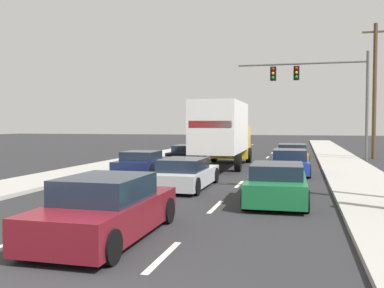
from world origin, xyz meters
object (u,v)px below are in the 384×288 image
(car_navy, at_px, (143,163))
(box_truck, at_px, (223,131))
(traffic_signal_mast, at_px, (313,82))
(car_blue, at_px, (290,163))
(car_black, at_px, (187,154))
(utility_pole_mid, at_px, (375,90))
(car_silver, at_px, (186,174))
(car_orange, at_px, (292,155))
(car_green, at_px, (277,184))
(car_maroon, at_px, (106,210))

(car_navy, relative_size, box_truck, 0.49)
(traffic_signal_mast, bearing_deg, car_blue, -97.75)
(car_black, bearing_deg, utility_pole_mid, 23.96)
(car_black, bearing_deg, car_navy, -92.59)
(box_truck, xyz_separation_m, car_silver, (0.06, -8.38, -1.56))
(car_orange, bearing_deg, traffic_signal_mast, 68.72)
(car_green, bearing_deg, car_orange, 89.41)
(car_maroon, distance_m, car_orange, 19.63)
(car_maroon, distance_m, traffic_signal_mast, 23.66)
(car_orange, bearing_deg, car_green, -90.59)
(box_truck, distance_m, utility_pole_mid, 12.95)
(car_orange, height_order, utility_pole_mid, utility_pole_mid)
(traffic_signal_mast, height_order, utility_pole_mid, utility_pole_mid)
(car_black, distance_m, traffic_signal_mast, 10.18)
(car_maroon, relative_size, car_orange, 0.93)
(car_orange, bearing_deg, car_silver, -107.53)
(car_maroon, relative_size, car_blue, 1.02)
(car_black, height_order, car_blue, car_blue)
(car_black, xyz_separation_m, car_silver, (3.02, -11.39, 0.02))
(car_navy, distance_m, car_orange, 10.48)
(traffic_signal_mast, bearing_deg, utility_pole_mid, 21.44)
(car_green, bearing_deg, car_maroon, -121.70)
(car_blue, relative_size, utility_pole_mid, 0.45)
(car_orange, bearing_deg, utility_pole_mid, 42.04)
(car_maroon, bearing_deg, box_truck, 91.15)
(utility_pole_mid, bearing_deg, box_truck, -137.80)
(box_truck, distance_m, car_green, 11.16)
(car_silver, distance_m, car_blue, 6.92)
(car_silver, xyz_separation_m, car_blue, (3.77, 5.81, 0.02))
(utility_pole_mid, bearing_deg, car_navy, -134.81)
(car_silver, height_order, car_maroon, car_maroon)
(car_silver, relative_size, car_maroon, 1.01)
(car_navy, height_order, car_silver, car_silver)
(traffic_signal_mast, bearing_deg, car_green, -94.78)
(box_truck, xyz_separation_m, car_blue, (3.83, -2.57, -1.54))
(car_silver, bearing_deg, car_blue, 57.03)
(box_truck, relative_size, traffic_signal_mast, 0.95)
(car_silver, height_order, traffic_signal_mast, traffic_signal_mast)
(car_maroon, height_order, car_blue, car_maroon)
(box_truck, height_order, car_orange, box_truck)
(car_maroon, height_order, traffic_signal_mast, traffic_signal_mast)
(traffic_signal_mast, bearing_deg, box_truck, -126.82)
(box_truck, bearing_deg, car_maroon, -88.85)
(car_orange, distance_m, car_blue, 6.05)
(car_maroon, bearing_deg, car_green, 58.30)
(car_orange, xyz_separation_m, car_blue, (0.02, -6.05, 0.01))
(car_navy, height_order, car_orange, car_orange)
(car_navy, distance_m, utility_pole_mid, 18.48)
(car_black, bearing_deg, box_truck, -45.54)
(car_black, xyz_separation_m, traffic_signal_mast, (8.06, 3.80, 4.92))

